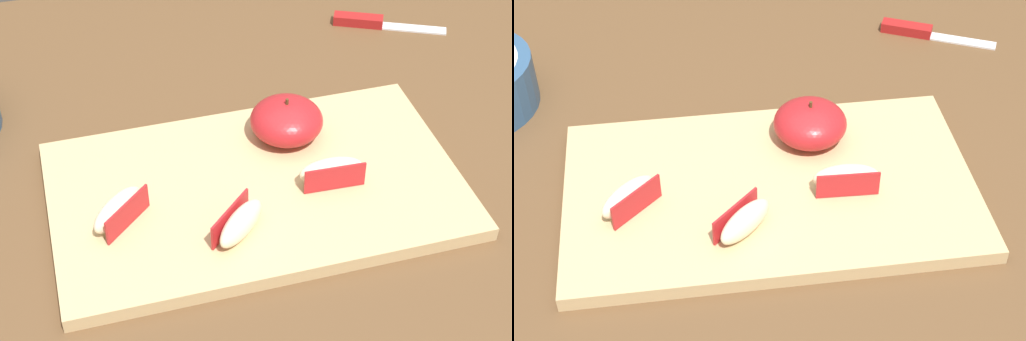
% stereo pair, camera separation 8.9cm
% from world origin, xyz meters
% --- Properties ---
extents(dining_table, '(1.29, 0.92, 0.76)m').
position_xyz_m(dining_table, '(0.00, 0.00, 0.66)').
color(dining_table, brown).
rests_on(dining_table, ground_plane).
extents(cutting_board, '(0.45, 0.27, 0.02)m').
position_xyz_m(cutting_board, '(-0.03, -0.05, 0.77)').
color(cutting_board, tan).
rests_on(cutting_board, dining_table).
extents(apple_half_skin_up, '(0.08, 0.08, 0.05)m').
position_xyz_m(apple_half_skin_up, '(0.02, 0.02, 0.80)').
color(apple_half_skin_up, '#B21E23').
rests_on(apple_half_skin_up, cutting_board).
extents(apple_wedge_front, '(0.07, 0.07, 0.03)m').
position_xyz_m(apple_wedge_front, '(-0.07, -0.12, 0.79)').
color(apple_wedge_front, beige).
rests_on(apple_wedge_front, cutting_board).
extents(apple_wedge_left, '(0.07, 0.03, 0.03)m').
position_xyz_m(apple_wedge_left, '(0.05, -0.07, 0.79)').
color(apple_wedge_left, beige).
rests_on(apple_wedge_left, cutting_board).
extents(apple_wedge_middle, '(0.07, 0.07, 0.03)m').
position_xyz_m(apple_wedge_middle, '(-0.19, -0.06, 0.79)').
color(apple_wedge_middle, beige).
rests_on(apple_wedge_middle, cutting_board).
extents(paring_knife, '(0.15, 0.09, 0.01)m').
position_xyz_m(paring_knife, '(0.22, 0.25, 0.76)').
color(paring_knife, silver).
rests_on(paring_knife, dining_table).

